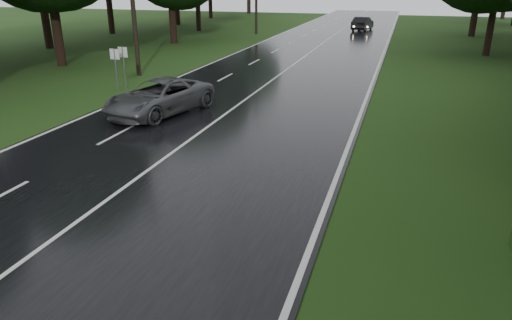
# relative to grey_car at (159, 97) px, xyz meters

# --- Properties ---
(ground) EXTENTS (160.00, 160.00, 0.00)m
(ground) POSITION_rel_grey_car_xyz_m (2.85, -11.33, -0.80)
(ground) COLOR #203E12
(ground) RESTS_ON ground
(road) EXTENTS (12.00, 140.00, 0.04)m
(road) POSITION_rel_grey_car_xyz_m (2.85, 8.67, -0.78)
(road) COLOR black
(road) RESTS_ON ground
(lane_center) EXTENTS (0.12, 140.00, 0.01)m
(lane_center) POSITION_rel_grey_car_xyz_m (2.85, 8.67, -0.75)
(lane_center) COLOR silver
(lane_center) RESTS_ON road
(grey_car) EXTENTS (3.81, 5.89, 1.51)m
(grey_car) POSITION_rel_grey_car_xyz_m (0.00, 0.00, 0.00)
(grey_car) COLOR #47494C
(grey_car) RESTS_ON road
(far_car) EXTENTS (2.30, 4.86, 1.54)m
(far_car) POSITION_rel_grey_car_xyz_m (5.26, 40.31, 0.01)
(far_car) COLOR black
(far_car) RESTS_ON road
(utility_pole_mid) EXTENTS (1.80, 0.28, 10.56)m
(utility_pole_mid) POSITION_rel_grey_car_xyz_m (-5.65, 7.80, -0.80)
(utility_pole_mid) COLOR black
(utility_pole_mid) RESTS_ON ground
(utility_pole_far) EXTENTS (1.80, 0.28, 9.87)m
(utility_pole_far) POSITION_rel_grey_car_xyz_m (-5.65, 32.99, -0.80)
(utility_pole_far) COLOR black
(utility_pole_far) RESTS_ON ground
(road_sign_a) EXTENTS (0.55, 0.10, 2.29)m
(road_sign_a) POSITION_rel_grey_car_xyz_m (-4.35, 3.41, -0.80)
(road_sign_a) COLOR white
(road_sign_a) RESTS_ON ground
(road_sign_b) EXTENTS (0.55, 0.10, 2.28)m
(road_sign_b) POSITION_rel_grey_car_xyz_m (-4.35, 4.19, -0.80)
(road_sign_b) COLOR white
(road_sign_b) RESTS_ON ground
(tree_left_d) EXTENTS (9.25, 9.25, 14.46)m
(tree_left_d) POSITION_rel_grey_car_xyz_m (-12.73, 9.42, -0.80)
(tree_left_d) COLOR black
(tree_left_d) RESTS_ON ground
(tree_left_e) EXTENTS (7.65, 7.65, 11.96)m
(tree_left_e) POSITION_rel_grey_car_xyz_m (-10.83, 23.11, -0.80)
(tree_left_e) COLOR black
(tree_left_e) RESTS_ON ground
(tree_left_f) EXTENTS (10.60, 10.60, 16.57)m
(tree_left_f) POSITION_rel_grey_car_xyz_m (-13.17, 34.35, -0.80)
(tree_left_f) COLOR black
(tree_left_f) RESTS_ON ground
(tree_right_e) EXTENTS (8.38, 8.38, 13.10)m
(tree_right_e) POSITION_rel_grey_car_xyz_m (16.54, 23.44, -0.80)
(tree_right_e) COLOR black
(tree_right_e) RESTS_ON ground
(tree_right_f) EXTENTS (10.14, 10.14, 15.85)m
(tree_right_f) POSITION_rel_grey_car_xyz_m (16.99, 37.85, -0.80)
(tree_right_f) COLOR black
(tree_right_f) RESTS_ON ground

